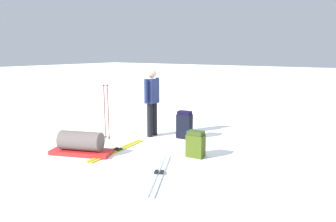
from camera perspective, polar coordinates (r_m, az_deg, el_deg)
name	(u,v)px	position (r m, az deg, el deg)	size (l,w,h in m)	color
ground_plane	(168,139)	(7.72, 0.00, -5.11)	(80.00, 80.00, 0.00)	white
skier_standing	(152,99)	(7.80, -2.96, 2.23)	(0.22, 0.57, 1.70)	black
ski_pair_near	(159,173)	(5.59, -1.65, -11.31)	(1.00, 1.77, 0.05)	silver
ski_pair_far	(118,150)	(6.91, -9.21, -7.07)	(0.31, 1.79, 0.05)	gold
backpack_large_dark	(196,144)	(6.39, 5.07, -6.08)	(0.37, 0.28, 0.54)	#405215
backpack_bright	(184,125)	(7.72, 3.03, -2.57)	(0.39, 0.30, 0.68)	black
ski_poles_planted_near	(152,99)	(9.24, -2.91, 2.21)	(0.15, 0.09, 1.33)	maroon
ski_poles_planted_far	(106,109)	(7.65, -11.22, 0.30)	(0.16, 0.10, 1.35)	maroon
gear_sled	(81,144)	(6.78, -15.64, -5.80)	(1.36, 0.89, 0.49)	red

